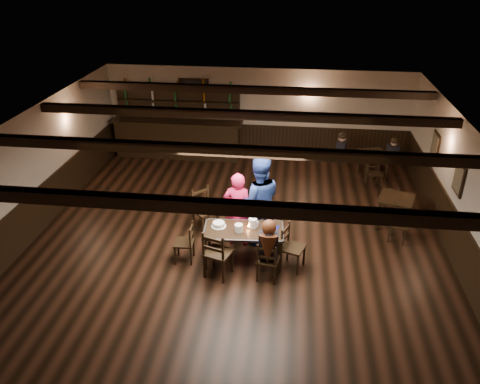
# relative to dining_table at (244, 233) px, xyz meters

# --- Properties ---
(ground) EXTENTS (10.00, 10.00, 0.00)m
(ground) POSITION_rel_dining_table_xyz_m (-0.22, 0.59, -0.67)
(ground) COLOR black
(ground) RESTS_ON ground
(room_shell) EXTENTS (9.02, 10.02, 2.71)m
(room_shell) POSITION_rel_dining_table_xyz_m (-0.22, 0.63, 1.07)
(room_shell) COLOR #C1B3A0
(room_shell) RESTS_ON ground
(dining_table) EXTENTS (1.64, 0.90, 0.75)m
(dining_table) POSITION_rel_dining_table_xyz_m (0.00, 0.00, 0.00)
(dining_table) COLOR black
(dining_table) RESTS_ON ground
(chair_near_left) EXTENTS (0.60, 0.58, 1.03)m
(chair_near_left) POSITION_rel_dining_table_xyz_m (-0.46, -0.61, -0.07)
(chair_near_left) COLOR black
(chair_near_left) RESTS_ON ground
(chair_near_right) EXTENTS (0.45, 0.43, 0.85)m
(chair_near_right) POSITION_rel_dining_table_xyz_m (0.52, -0.59, -0.18)
(chair_near_right) COLOR black
(chair_near_right) RESTS_ON ground
(chair_end_left) EXTENTS (0.40, 0.42, 0.85)m
(chair_end_left) POSITION_rel_dining_table_xyz_m (-1.13, -0.12, -0.18)
(chair_end_left) COLOR black
(chair_end_left) RESTS_ON ground
(chair_end_right) EXTENTS (0.54, 0.55, 0.94)m
(chair_end_right) POSITION_rel_dining_table_xyz_m (0.92, -0.08, -0.13)
(chair_end_right) COLOR black
(chair_end_right) RESTS_ON ground
(chair_far_pushed) EXTENTS (0.65, 0.65, 1.01)m
(chair_far_pushed) POSITION_rel_dining_table_xyz_m (-1.04, 1.13, -0.08)
(chair_far_pushed) COLOR black
(chair_far_pushed) RESTS_ON ground
(woman_pink) EXTENTS (0.62, 0.42, 1.67)m
(woman_pink) POSITION_rel_dining_table_xyz_m (-0.20, 0.64, 0.16)
(woman_pink) COLOR #E91F63
(woman_pink) RESTS_ON ground
(man_blue) EXTENTS (1.09, 0.92, 1.99)m
(man_blue) POSITION_rel_dining_table_xyz_m (0.23, 0.78, 0.32)
(man_blue) COLOR navy
(man_blue) RESTS_ON ground
(seated_person) EXTENTS (0.36, 0.55, 0.89)m
(seated_person) POSITION_rel_dining_table_xyz_m (0.53, -0.54, 0.19)
(seated_person) COLOR black
(seated_person) RESTS_ON ground
(cake) EXTENTS (0.30, 0.30, 0.10)m
(cake) POSITION_rel_dining_table_xyz_m (-0.51, 0.06, 0.12)
(cake) COLOR white
(cake) RESTS_ON dining_table
(plate_stack_a) EXTENTS (0.17, 0.17, 0.16)m
(plate_stack_a) POSITION_rel_dining_table_xyz_m (-0.09, -0.08, 0.16)
(plate_stack_a) COLOR white
(plate_stack_a) RESTS_ON dining_table
(plate_stack_b) EXTENTS (0.17, 0.17, 0.20)m
(plate_stack_b) POSITION_rel_dining_table_xyz_m (0.17, 0.11, 0.18)
(plate_stack_b) COLOR white
(plate_stack_b) RESTS_ON dining_table
(tea_light) EXTENTS (0.04, 0.04, 0.06)m
(tea_light) POSITION_rel_dining_table_xyz_m (0.08, 0.07, 0.10)
(tea_light) COLOR #A5A8AD
(tea_light) RESTS_ON dining_table
(salt_shaker) EXTENTS (0.04, 0.04, 0.09)m
(salt_shaker) POSITION_rel_dining_table_xyz_m (0.39, -0.08, 0.12)
(salt_shaker) COLOR silver
(salt_shaker) RESTS_ON dining_table
(pepper_shaker) EXTENTS (0.04, 0.04, 0.09)m
(pepper_shaker) POSITION_rel_dining_table_xyz_m (0.42, -0.02, 0.13)
(pepper_shaker) COLOR #A5A8AD
(pepper_shaker) RESTS_ON dining_table
(drink_glass) EXTENTS (0.07, 0.07, 0.11)m
(drink_glass) POSITION_rel_dining_table_xyz_m (0.25, 0.15, 0.13)
(drink_glass) COLOR silver
(drink_glass) RESTS_ON dining_table
(menu_red) EXTENTS (0.41, 0.35, 0.00)m
(menu_red) POSITION_rel_dining_table_xyz_m (0.50, -0.06, 0.08)
(menu_red) COLOR maroon
(menu_red) RESTS_ON dining_table
(menu_blue) EXTENTS (0.29, 0.22, 0.00)m
(menu_blue) POSITION_rel_dining_table_xyz_m (0.57, 0.17, 0.08)
(menu_blue) COLOR #0D1044
(menu_blue) RESTS_ON dining_table
(bar_counter) EXTENTS (3.94, 0.70, 2.20)m
(bar_counter) POSITION_rel_dining_table_xyz_m (-2.62, 5.31, 0.05)
(bar_counter) COLOR black
(bar_counter) RESTS_ON ground
(back_table_a) EXTENTS (0.94, 0.94, 0.75)m
(back_table_a) POSITION_rel_dining_table_xyz_m (3.26, 1.76, -0.03)
(back_table_a) COLOR black
(back_table_a) RESTS_ON ground
(back_table_b) EXTENTS (0.86, 0.86, 0.75)m
(back_table_b) POSITION_rel_dining_table_xyz_m (3.10, 4.40, -0.03)
(back_table_b) COLOR black
(back_table_b) RESTS_ON ground
(bg_patron_left) EXTENTS (0.33, 0.44, 0.82)m
(bg_patron_left) POSITION_rel_dining_table_xyz_m (2.21, 4.40, 0.20)
(bg_patron_left) COLOR black
(bg_patron_left) RESTS_ON ground
(bg_patron_right) EXTENTS (0.30, 0.39, 0.72)m
(bg_patron_right) POSITION_rel_dining_table_xyz_m (3.61, 4.43, 0.15)
(bg_patron_right) COLOR black
(bg_patron_right) RESTS_ON ground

